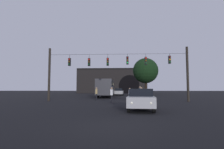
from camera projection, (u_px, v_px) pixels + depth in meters
ground_plane at (119, 97)px, 31.74m from camera, size 168.00×168.00×0.00m
overhead_signal_span at (117, 69)px, 22.31m from camera, size 16.95×0.44×6.49m
city_bus at (106, 87)px, 33.14m from camera, size 2.66×11.03×3.00m
car_near_right at (141, 99)px, 13.32m from camera, size 2.19×4.46×1.52m
car_far_left at (119, 92)px, 41.34m from camera, size 2.02×4.41×1.52m
pedestrian_crossing_left at (130, 93)px, 23.72m from camera, size 0.30×0.40×1.60m
pedestrian_crossing_center at (112, 94)px, 19.75m from camera, size 0.28×0.39×1.65m
pedestrian_crossing_right at (140, 93)px, 20.98m from camera, size 0.26×0.37×1.76m
pedestrian_near_bus at (96, 93)px, 23.97m from camera, size 0.25×0.37×1.67m
pedestrian_trailing at (142, 93)px, 22.86m from camera, size 0.32×0.41×1.69m
corner_building at (112, 81)px, 60.98m from camera, size 21.72×8.71×7.78m
tree_left_silhouette at (146, 71)px, 44.21m from camera, size 6.01×6.01×8.75m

